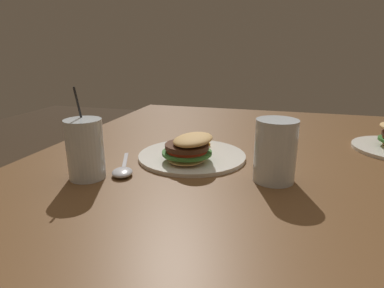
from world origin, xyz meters
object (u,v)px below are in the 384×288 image
beer_glass (275,153)px  spoon (122,171)px  juice_glass (86,152)px  meal_plate_near (191,152)px

beer_glass → spoon: (0.06, -0.35, -0.06)m
juice_glass → spoon: bearing=118.4°
juice_glass → spoon: size_ratio=1.11×
meal_plate_near → spoon: bearing=-42.8°
juice_glass → beer_glass: bearing=103.7°
meal_plate_near → spoon: 0.19m
meal_plate_near → juice_glass: 0.27m
beer_glass → juice_glass: juice_glass is taller
beer_glass → juice_glass: size_ratio=0.68×
meal_plate_near → beer_glass: beer_glass is taller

